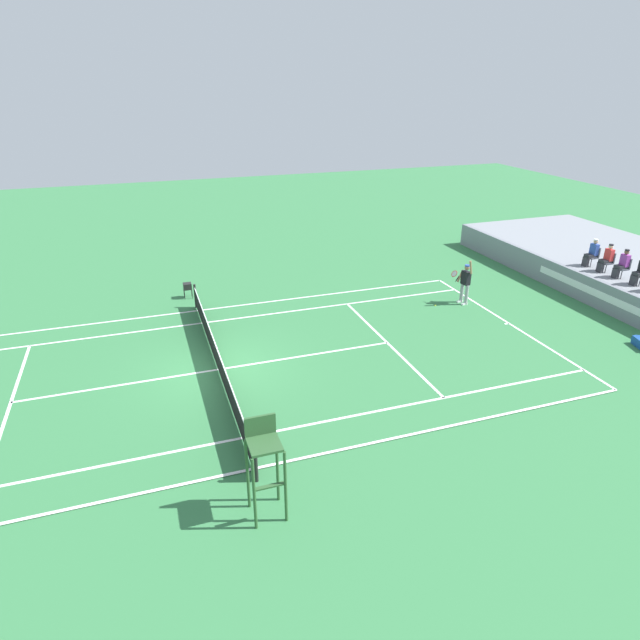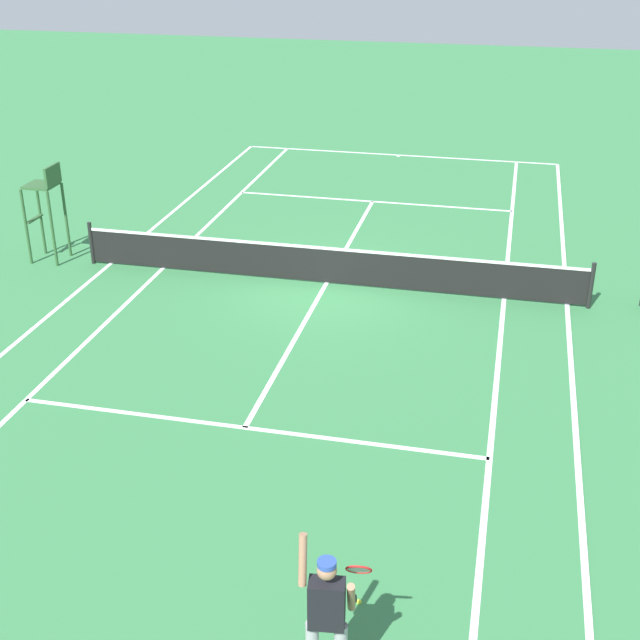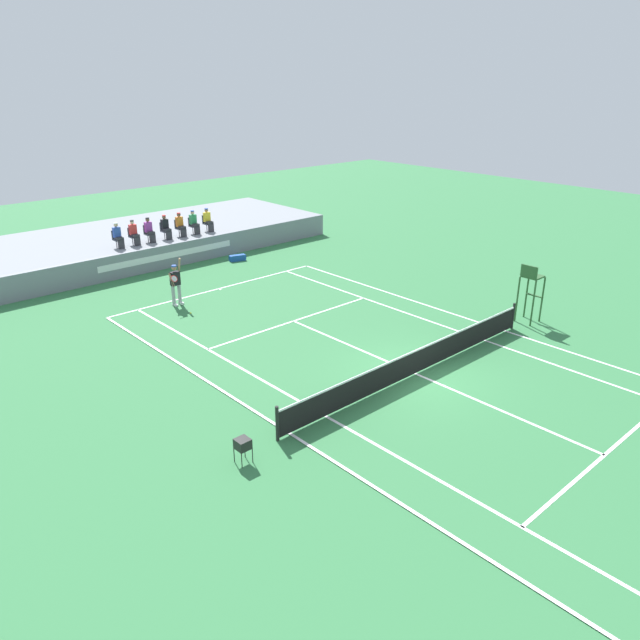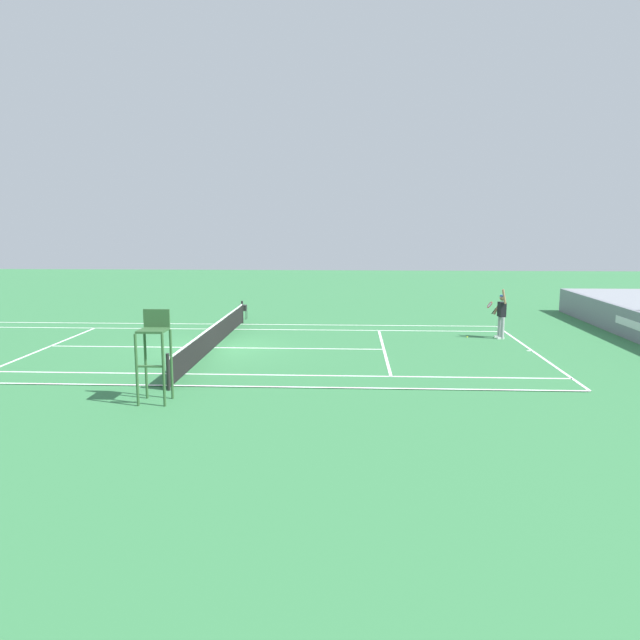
# 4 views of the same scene
# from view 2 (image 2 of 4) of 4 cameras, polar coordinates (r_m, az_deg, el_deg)

# --- Properties ---
(ground_plane) EXTENTS (80.00, 80.00, 0.00)m
(ground_plane) POSITION_cam_2_polar(r_m,az_deg,el_deg) (20.38, 0.42, 2.37)
(ground_plane) COLOR #337542
(court) EXTENTS (11.08, 23.88, 0.03)m
(court) POSITION_cam_2_polar(r_m,az_deg,el_deg) (20.38, 0.42, 2.40)
(court) COLOR #337542
(court) RESTS_ON ground
(net) EXTENTS (11.98, 0.10, 1.07)m
(net) POSITION_cam_2_polar(r_m,az_deg,el_deg) (20.18, 0.43, 3.73)
(net) COLOR black
(net) RESTS_ON ground
(tennis_player) EXTENTS (0.75, 0.69, 2.08)m
(tennis_player) POSITION_cam_2_polar(r_m,az_deg,el_deg) (10.03, 0.49, -19.03)
(tennis_player) COLOR #9E9EA3
(tennis_player) RESTS_ON ground
(tennis_ball) EXTENTS (0.07, 0.07, 0.07)m
(tennis_ball) POSITION_cam_2_polar(r_m,az_deg,el_deg) (11.61, 2.58, -18.04)
(tennis_ball) COLOR #D1E533
(tennis_ball) RESTS_ON ground
(umpire_chair) EXTENTS (0.77, 0.77, 2.44)m
(umpire_chair) POSITION_cam_2_polar(r_m,az_deg,el_deg) (22.34, -17.61, 7.52)
(umpire_chair) COLOR #2D562D
(umpire_chair) RESTS_ON ground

